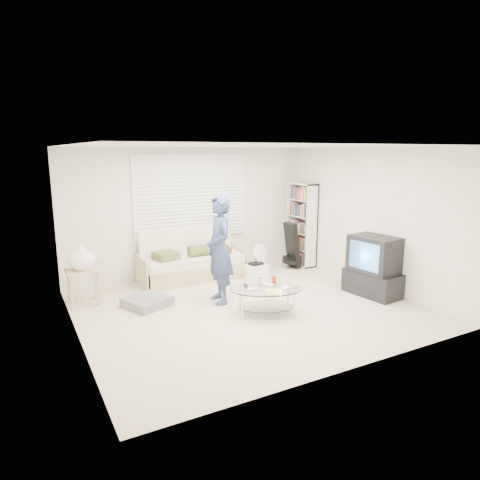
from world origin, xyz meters
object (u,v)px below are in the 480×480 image
coffee_table (266,293)px  tv_unit (373,267)px  futon_sofa (192,263)px  bookshelf (301,224)px

coffee_table → tv_unit: bearing=-3.0°
futon_sofa → bookshelf: bearing=-2.5°
futon_sofa → coffee_table: size_ratio=1.58×
futon_sofa → coffee_table: (0.30, -2.24, 0.00)m
futon_sofa → bookshelf: size_ratio=1.15×
tv_unit → coffee_table: 2.07m
tv_unit → coffee_table: tv_unit is taller
bookshelf → tv_unit: bearing=-93.2°
futon_sofa → bookshelf: 2.55m
coffee_table → bookshelf: bearing=44.2°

